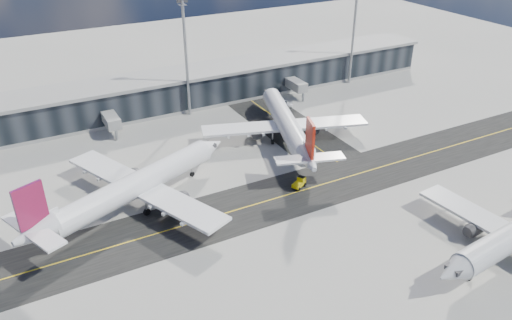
% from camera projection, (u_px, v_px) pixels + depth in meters
% --- Properties ---
extents(ground, '(300.00, 300.00, 0.00)m').
position_uv_depth(ground, '(289.00, 209.00, 88.96)').
color(ground, gray).
rests_on(ground, ground).
extents(taxiway_lanes, '(180.00, 63.00, 0.03)m').
position_uv_depth(taxiway_lanes, '(277.00, 176.00, 98.89)').
color(taxiway_lanes, black).
rests_on(taxiway_lanes, ground).
extents(terminal_concourse, '(152.00, 19.80, 8.80)m').
position_uv_depth(terminal_concourse, '(179.00, 90.00, 129.59)').
color(terminal_concourse, black).
rests_on(terminal_concourse, ground).
extents(floodlight_masts, '(102.50, 0.70, 28.90)m').
position_uv_depth(floodlight_masts, '(186.00, 54.00, 118.69)').
color(floodlight_masts, gray).
rests_on(floodlight_masts, ground).
extents(airliner_af, '(42.54, 36.76, 13.17)m').
position_uv_depth(airliner_af, '(134.00, 186.00, 87.32)').
color(airliner_af, white).
rests_on(airliner_af, ground).
extents(airliner_redtail, '(37.26, 43.19, 13.09)m').
position_uv_depth(airliner_redtail, '(287.00, 125.00, 110.24)').
color(airliner_redtail, white).
rests_on(airliner_redtail, ground).
extents(baggage_tug, '(3.40, 2.66, 1.92)m').
position_uv_depth(baggage_tug, '(300.00, 182.00, 95.03)').
color(baggage_tug, '#D7BD0B').
rests_on(baggage_tug, ground).
extents(service_van, '(3.96, 5.27, 1.33)m').
position_uv_depth(service_van, '(285.00, 103.00, 130.93)').
color(service_van, white).
rests_on(service_van, ground).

